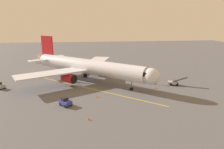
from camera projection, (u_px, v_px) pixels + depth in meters
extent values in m
plane|color=#565659|center=(88.00, 79.00, 55.77)|extent=(220.00, 220.00, 0.00)
cube|color=yellow|center=(88.00, 88.00, 48.42)|extent=(30.37, 26.39, 0.01)
cylinder|color=silver|center=(87.00, 66.00, 53.13)|extent=(28.17, 25.15, 3.80)
ellipsoid|color=silver|center=(151.00, 76.00, 43.40)|extent=(5.39, 5.35, 3.61)
cone|color=silver|center=(42.00, 59.00, 63.03)|extent=(4.51, 4.55, 3.42)
cube|color=black|center=(145.00, 73.00, 44.01)|extent=(3.33, 3.49, 0.90)
cube|color=silver|center=(96.00, 62.00, 62.15)|extent=(10.45, 17.81, 0.36)
cylinder|color=red|center=(97.00, 69.00, 58.88)|extent=(4.08, 3.97, 2.30)
cylinder|color=black|center=(102.00, 70.00, 57.94)|extent=(1.53, 1.72, 2.10)
cube|color=silver|center=(52.00, 73.00, 48.41)|extent=(17.55, 12.39, 0.36)
cylinder|color=red|center=(69.00, 78.00, 49.53)|extent=(4.08, 3.97, 2.30)
cylinder|color=black|center=(74.00, 79.00, 48.59)|extent=(1.53, 1.72, 2.10)
cube|color=red|center=(47.00, 48.00, 60.46)|extent=(3.86, 3.42, 7.20)
cube|color=silver|center=(57.00, 57.00, 63.69)|extent=(4.70, 6.83, 0.24)
cube|color=silver|center=(40.00, 60.00, 58.54)|extent=(6.72, 5.36, 0.24)
cylinder|color=slate|center=(132.00, 83.00, 46.51)|extent=(0.24, 0.24, 2.77)
cylinder|color=black|center=(132.00, 89.00, 46.86)|extent=(0.82, 0.80, 0.70)
cylinder|color=slate|center=(85.00, 71.00, 57.38)|extent=(0.24, 0.24, 2.77)
cylinder|color=black|center=(85.00, 75.00, 57.74)|extent=(1.13, 1.06, 1.10)
cylinder|color=slate|center=(72.00, 75.00, 53.19)|extent=(0.24, 0.24, 2.77)
cylinder|color=black|center=(72.00, 80.00, 53.55)|extent=(1.13, 1.06, 1.10)
cylinder|color=#23232D|center=(155.00, 83.00, 51.12)|extent=(0.26, 0.26, 0.88)
cube|color=#D8EA19|center=(155.00, 80.00, 50.93)|extent=(0.44, 0.37, 0.60)
cube|color=silver|center=(155.00, 80.00, 50.93)|extent=(0.47, 0.39, 0.10)
sphere|color=brown|center=(156.00, 78.00, 50.82)|extent=(0.22, 0.22, 0.22)
cube|color=#9E9EA3|center=(172.00, 83.00, 50.62)|extent=(2.60, 2.21, 0.60)
cube|color=black|center=(179.00, 80.00, 50.00)|extent=(3.82, 2.24, 1.61)
cylinder|color=black|center=(177.00, 83.00, 51.03)|extent=(0.69, 0.47, 0.64)
cylinder|color=black|center=(177.00, 85.00, 49.81)|extent=(0.69, 0.47, 0.64)
cylinder|color=black|center=(171.00, 83.00, 51.39)|extent=(0.69, 0.47, 0.64)
cylinder|color=black|center=(171.00, 84.00, 50.18)|extent=(0.69, 0.47, 0.64)
cube|color=#9E9EA3|center=(0.00, 86.00, 47.78)|extent=(2.74, 2.58, 0.70)
cylinder|color=black|center=(5.00, 87.00, 48.03)|extent=(0.63, 0.56, 0.60)
cylinder|color=black|center=(1.00, 86.00, 48.80)|extent=(0.63, 0.56, 0.60)
cube|color=#2D3899|center=(66.00, 102.00, 38.08)|extent=(2.64, 2.72, 0.70)
cube|color=black|center=(65.00, 99.00, 38.12)|extent=(1.42, 1.40, 0.50)
cylinder|color=black|center=(71.00, 104.00, 38.12)|extent=(0.58, 0.62, 0.60)
cylinder|color=black|center=(65.00, 106.00, 37.18)|extent=(0.58, 0.62, 0.60)
cylinder|color=black|center=(66.00, 102.00, 39.15)|extent=(0.58, 0.62, 0.60)
cylinder|color=black|center=(60.00, 104.00, 38.21)|extent=(0.58, 0.62, 0.60)
cone|color=#F2590F|center=(172.00, 78.00, 56.27)|extent=(0.32, 0.32, 0.55)
cone|color=#F2590F|center=(97.00, 96.00, 42.53)|extent=(0.32, 0.32, 0.55)
cone|color=#F2590F|center=(88.00, 118.00, 32.63)|extent=(0.32, 0.32, 0.55)
cone|color=#F2590F|center=(155.00, 87.00, 48.17)|extent=(0.32, 0.32, 0.55)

